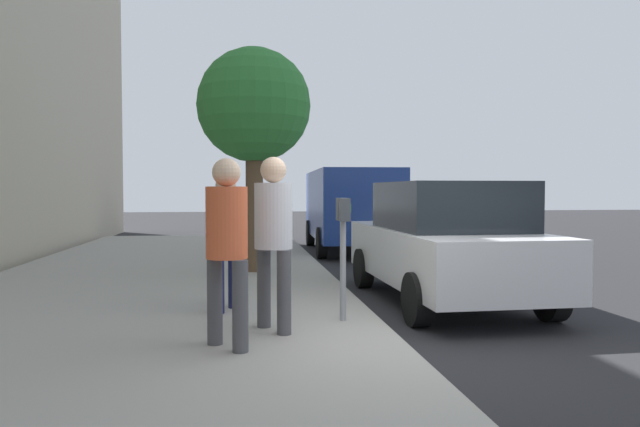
% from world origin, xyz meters
% --- Properties ---
extents(ground_plane, '(80.00, 80.00, 0.00)m').
position_xyz_m(ground_plane, '(0.00, 0.00, 0.00)').
color(ground_plane, '#232326').
rests_on(ground_plane, ground).
extents(sidewalk_slab, '(28.00, 6.00, 0.15)m').
position_xyz_m(sidewalk_slab, '(0.00, 3.00, 0.07)').
color(sidewalk_slab, gray).
rests_on(sidewalk_slab, ground_plane).
extents(parking_meter, '(0.36, 0.12, 1.41)m').
position_xyz_m(parking_meter, '(0.69, 0.45, 1.17)').
color(parking_meter, gray).
rests_on(parking_meter, sidewalk_slab).
extents(pedestrian_at_meter, '(0.50, 0.40, 1.85)m').
position_xyz_m(pedestrian_at_meter, '(0.32, 1.27, 1.26)').
color(pedestrian_at_meter, '#47474C').
rests_on(pedestrian_at_meter, sidewalk_slab).
extents(pedestrian_bystander, '(0.46, 0.39, 1.80)m').
position_xyz_m(pedestrian_bystander, '(-0.31, 1.74, 1.22)').
color(pedestrian_bystander, '#47474C').
rests_on(pedestrian_bystander, sidewalk_slab).
extents(parking_officer, '(0.47, 0.37, 1.69)m').
position_xyz_m(parking_officer, '(1.44, 1.79, 1.13)').
color(parking_officer, '#191E4C').
rests_on(parking_officer, sidewalk_slab).
extents(parked_sedan_near, '(4.43, 2.03, 1.77)m').
position_xyz_m(parked_sedan_near, '(2.30, -1.35, 0.89)').
color(parked_sedan_near, silver).
rests_on(parked_sedan_near, ground_plane).
extents(parked_van_far, '(5.28, 2.28, 2.18)m').
position_xyz_m(parked_van_far, '(9.70, -1.35, 1.26)').
color(parked_van_far, navy).
rests_on(parked_van_far, ground_plane).
extents(street_tree, '(2.09, 2.09, 4.12)m').
position_xyz_m(street_tree, '(4.97, 1.35, 3.17)').
color(street_tree, brown).
rests_on(street_tree, sidewalk_slab).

